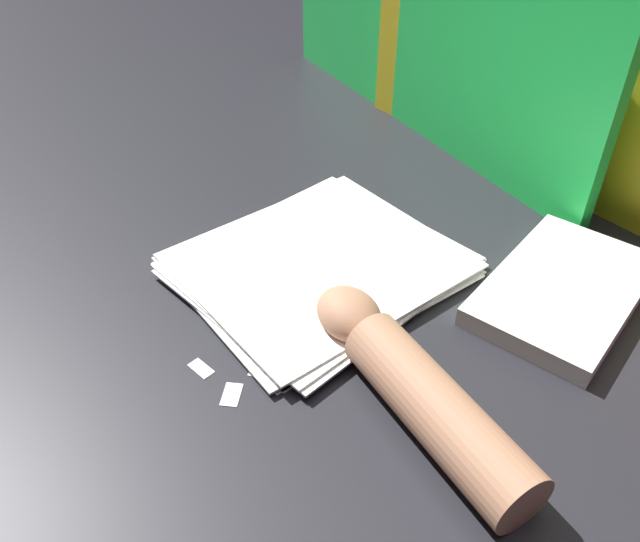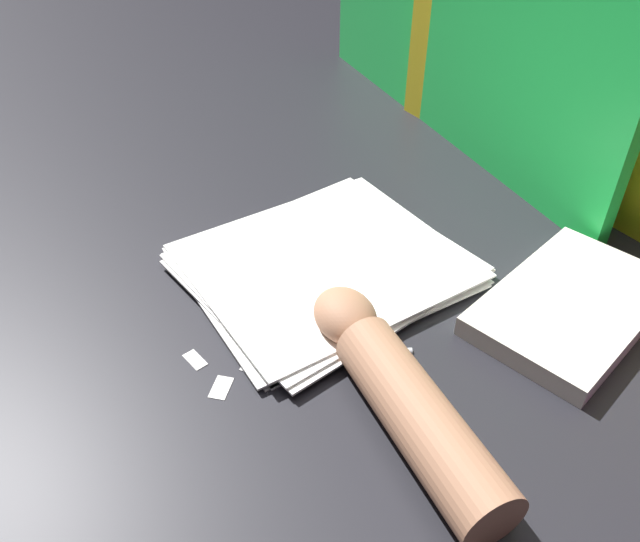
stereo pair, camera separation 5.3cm
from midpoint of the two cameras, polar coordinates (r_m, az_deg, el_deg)
The scene contains 10 objects.
ground_plane at distance 0.78m, azimuth 0.84°, elevation -1.85°, with size 6.00×6.00×0.00m, color black.
backdrop_panel_left at distance 1.13m, azimuth 13.34°, elevation 20.81°, with size 0.81×0.18×0.36m.
paper_stack at distance 0.81m, azimuth 2.22°, elevation 0.52°, with size 0.32×0.35×0.02m.
book_closed at distance 0.81m, azimuth 23.81°, elevation -2.94°, with size 0.20×0.28×0.03m.
scissors at distance 0.70m, azimuth 1.99°, elevation -7.51°, with size 0.11×0.16×0.01m.
hand_forearm at distance 0.63m, azimuth 9.86°, elevation -11.01°, with size 0.33×0.12×0.06m.
paper_scrap_near at distance 0.69m, azimuth -4.19°, elevation -8.55°, with size 0.02×0.03×0.00m.
paper_scrap_mid at distance 0.67m, azimuth -6.78°, elevation -10.60°, with size 0.03×0.04×0.00m.
paper_scrap_far at distance 0.73m, azimuth -4.28°, elevation -5.39°, with size 0.02×0.02×0.00m.
paper_scrap_side at distance 0.71m, azimuth -9.23°, elevation -8.07°, with size 0.03×0.02×0.00m.
Camera 2 is at (0.50, -0.33, 0.51)m, focal length 35.00 mm.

